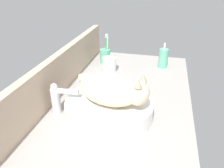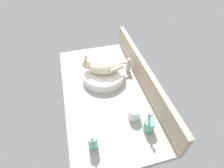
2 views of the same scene
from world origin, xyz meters
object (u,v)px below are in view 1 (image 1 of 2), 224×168
(toothbrush_cup, at_px, (105,56))
(water_glass, at_px, (109,65))
(faucet, at_px, (58,97))
(cat, at_px, (112,89))
(sink_basin, at_px, (109,109))
(soap_dispenser, at_px, (163,58))

(toothbrush_cup, height_order, water_glass, toothbrush_cup)
(faucet, bearing_deg, water_glass, -12.26)
(cat, xyz_separation_m, water_glass, (0.43, 0.12, -0.09))
(water_glass, bearing_deg, faucet, 167.74)
(sink_basin, bearing_deg, toothbrush_cup, 17.08)
(soap_dispenser, relative_size, toothbrush_cup, 0.79)
(sink_basin, height_order, toothbrush_cup, toothbrush_cup)
(water_glass, bearing_deg, toothbrush_cup, 26.30)
(cat, relative_size, faucet, 2.25)
(sink_basin, xyz_separation_m, faucet, (-0.02, 0.21, 0.04))
(sink_basin, height_order, water_glass, water_glass)
(faucet, relative_size, water_glass, 1.61)
(sink_basin, distance_m, toothbrush_cup, 0.57)
(cat, height_order, soap_dispenser, cat)
(sink_basin, bearing_deg, faucet, 96.40)
(water_glass, bearing_deg, sink_basin, -165.56)
(faucet, bearing_deg, toothbrush_cup, -4.24)
(cat, height_order, toothbrush_cup, cat)
(sink_basin, relative_size, cat, 1.14)
(soap_dispenser, xyz_separation_m, toothbrush_cup, (-0.02, 0.36, -0.01))
(cat, xyz_separation_m, faucet, (-0.02, 0.22, -0.06))
(sink_basin, height_order, soap_dispenser, soap_dispenser)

